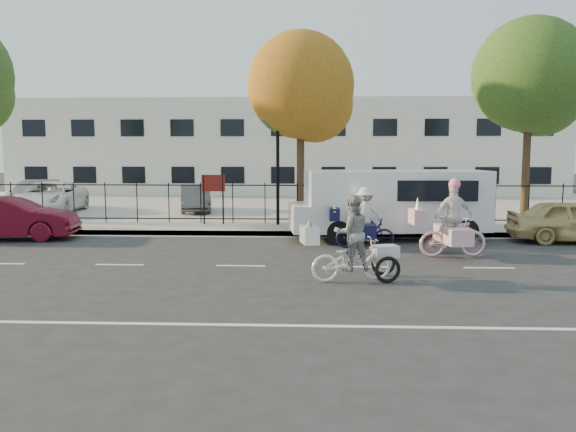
{
  "coord_description": "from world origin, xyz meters",
  "views": [
    {
      "loc": [
        1.73,
        -13.41,
        2.77
      ],
      "look_at": [
        1.11,
        1.2,
        1.1
      ],
      "focal_mm": 35.0,
      "sensor_mm": 36.0,
      "label": 1
    }
  ],
  "objects_px": {
    "bull_bike": "(364,224)",
    "lot_car_d": "(353,199)",
    "unicorn_bike": "(452,228)",
    "white_van": "(392,201)",
    "lamppost": "(278,142)",
    "lot_car_c": "(195,198)",
    "lot_car_b": "(50,197)",
    "red_sedan": "(8,218)",
    "gold_sedan": "(574,221)",
    "lot_car_a": "(33,196)",
    "zebra_trike": "(352,248)"
  },
  "relations": [
    {
      "from": "gold_sedan",
      "to": "lot_car_c",
      "type": "bearing_deg",
      "value": 66.45
    },
    {
      "from": "bull_bike",
      "to": "white_van",
      "type": "distance_m",
      "value": 2.1
    },
    {
      "from": "lot_car_b",
      "to": "lot_car_d",
      "type": "distance_m",
      "value": 12.97
    },
    {
      "from": "lot_car_c",
      "to": "unicorn_bike",
      "type": "bearing_deg",
      "value": -60.39
    },
    {
      "from": "bull_bike",
      "to": "lot_car_d",
      "type": "xyz_separation_m",
      "value": [
        0.21,
        7.37,
        0.12
      ]
    },
    {
      "from": "lot_car_b",
      "to": "lot_car_d",
      "type": "bearing_deg",
      "value": -7.99
    },
    {
      "from": "lot_car_b",
      "to": "lot_car_c",
      "type": "relative_size",
      "value": 1.36
    },
    {
      "from": "lot_car_c",
      "to": "bull_bike",
      "type": "bearing_deg",
      "value": -64.39
    },
    {
      "from": "red_sedan",
      "to": "lot_car_c",
      "type": "distance_m",
      "value": 8.59
    },
    {
      "from": "red_sedan",
      "to": "gold_sedan",
      "type": "xyz_separation_m",
      "value": [
        17.64,
        0.2,
        -0.02
      ]
    },
    {
      "from": "red_sedan",
      "to": "lamppost",
      "type": "bearing_deg",
      "value": -78.63
    },
    {
      "from": "zebra_trike",
      "to": "lot_car_a",
      "type": "height_order",
      "value": "zebra_trike"
    },
    {
      "from": "bull_bike",
      "to": "lot_car_a",
      "type": "distance_m",
      "value": 16.49
    },
    {
      "from": "white_van",
      "to": "lot_car_c",
      "type": "bearing_deg",
      "value": 132.2
    },
    {
      "from": "zebra_trike",
      "to": "white_van",
      "type": "height_order",
      "value": "white_van"
    },
    {
      "from": "zebra_trike",
      "to": "bull_bike",
      "type": "relative_size",
      "value": 1.16
    },
    {
      "from": "bull_bike",
      "to": "red_sedan",
      "type": "bearing_deg",
      "value": 84.77
    },
    {
      "from": "white_van",
      "to": "lamppost",
      "type": "bearing_deg",
      "value": 141.68
    },
    {
      "from": "unicorn_bike",
      "to": "white_van",
      "type": "bearing_deg",
      "value": 14.31
    },
    {
      "from": "unicorn_bike",
      "to": "red_sedan",
      "type": "xyz_separation_m",
      "value": [
        -13.29,
        2.35,
        -0.09
      ]
    },
    {
      "from": "lamppost",
      "to": "unicorn_bike",
      "type": "height_order",
      "value": "lamppost"
    },
    {
      "from": "gold_sedan",
      "to": "lot_car_a",
      "type": "relative_size",
      "value": 0.84
    },
    {
      "from": "lamppost",
      "to": "zebra_trike",
      "type": "height_order",
      "value": "lamppost"
    },
    {
      "from": "white_van",
      "to": "gold_sedan",
      "type": "relative_size",
      "value": 1.64
    },
    {
      "from": "white_van",
      "to": "red_sedan",
      "type": "xyz_separation_m",
      "value": [
        -12.13,
        -0.7,
        -0.53
      ]
    },
    {
      "from": "unicorn_bike",
      "to": "lot_car_b",
      "type": "height_order",
      "value": "unicorn_bike"
    },
    {
      "from": "white_van",
      "to": "lot_car_d",
      "type": "height_order",
      "value": "white_van"
    },
    {
      "from": "gold_sedan",
      "to": "lot_car_b",
      "type": "xyz_separation_m",
      "value": [
        -19.3,
        6.13,
        0.17
      ]
    },
    {
      "from": "lamppost",
      "to": "lot_car_a",
      "type": "xyz_separation_m",
      "value": [
        -11.34,
        4.51,
        -2.29
      ]
    },
    {
      "from": "lot_car_b",
      "to": "lot_car_c",
      "type": "bearing_deg",
      "value": 1.66
    },
    {
      "from": "bull_bike",
      "to": "gold_sedan",
      "type": "relative_size",
      "value": 0.48
    },
    {
      "from": "lot_car_c",
      "to": "lot_car_d",
      "type": "distance_m",
      "value": 6.95
    },
    {
      "from": "white_van",
      "to": "gold_sedan",
      "type": "distance_m",
      "value": 5.57
    },
    {
      "from": "unicorn_bike",
      "to": "gold_sedan",
      "type": "xyz_separation_m",
      "value": [
        4.35,
        2.56,
        -0.11
      ]
    },
    {
      "from": "white_van",
      "to": "lot_car_b",
      "type": "xyz_separation_m",
      "value": [
        -13.79,
        5.64,
        -0.38
      ]
    },
    {
      "from": "unicorn_bike",
      "to": "bull_bike",
      "type": "distance_m",
      "value": 2.54
    },
    {
      "from": "red_sedan",
      "to": "lot_car_b",
      "type": "bearing_deg",
      "value": 6.31
    },
    {
      "from": "unicorn_bike",
      "to": "lot_car_c",
      "type": "relative_size",
      "value": 0.58
    },
    {
      "from": "gold_sedan",
      "to": "unicorn_bike",
      "type": "bearing_deg",
      "value": 125.32
    },
    {
      "from": "bull_bike",
      "to": "zebra_trike",
      "type": "bearing_deg",
      "value": 171.51
    },
    {
      "from": "lot_car_d",
      "to": "lot_car_c",
      "type": "bearing_deg",
      "value": 165.06
    },
    {
      "from": "lamppost",
      "to": "lot_car_b",
      "type": "xyz_separation_m",
      "value": [
        -10.02,
        3.34,
        -2.28
      ]
    },
    {
      "from": "lot_car_a",
      "to": "lot_car_b",
      "type": "xyz_separation_m",
      "value": [
        1.33,
        -1.18,
        0.01
      ]
    },
    {
      "from": "lamppost",
      "to": "bull_bike",
      "type": "xyz_separation_m",
      "value": [
        2.74,
        -4.06,
        -2.41
      ]
    },
    {
      "from": "white_van",
      "to": "lot_car_a",
      "type": "relative_size",
      "value": 1.38
    },
    {
      "from": "lot_car_d",
      "to": "red_sedan",
      "type": "bearing_deg",
      "value": -157.1
    },
    {
      "from": "white_van",
      "to": "lot_car_d",
      "type": "distance_m",
      "value": 5.68
    },
    {
      "from": "lot_car_c",
      "to": "lot_car_d",
      "type": "height_order",
      "value": "lot_car_d"
    },
    {
      "from": "bull_bike",
      "to": "gold_sedan",
      "type": "distance_m",
      "value": 6.66
    },
    {
      "from": "lamppost",
      "to": "gold_sedan",
      "type": "height_order",
      "value": "lamppost"
    }
  ]
}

